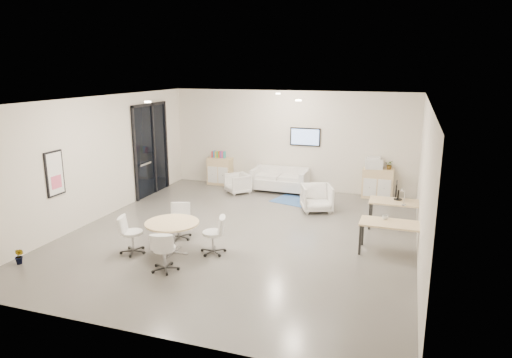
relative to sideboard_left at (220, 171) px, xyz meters
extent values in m
cube|color=#56534E|center=(2.39, -4.26, -0.86)|extent=(8.00, 9.00, 0.80)
cube|color=white|center=(2.39, -4.26, 3.14)|extent=(8.00, 9.00, 0.80)
cube|color=silver|center=(2.39, 0.64, 1.14)|extent=(8.00, 0.80, 3.20)
cube|color=silver|center=(2.39, -9.16, 1.14)|extent=(8.00, 0.80, 3.20)
cube|color=silver|center=(-2.01, -4.26, 1.14)|extent=(0.80, 9.00, 3.20)
cube|color=silver|center=(6.79, -4.26, 1.14)|extent=(0.80, 9.00, 3.20)
cube|color=black|center=(-1.57, -1.76, 0.96)|extent=(0.02, 1.90, 2.85)
cube|color=black|center=(-1.55, -1.76, 2.35)|extent=(0.06, 1.90, 0.08)
cube|color=black|center=(-1.55, -2.67, 0.96)|extent=(0.06, 0.08, 2.85)
cube|color=black|center=(-1.55, -0.85, 0.96)|extent=(0.06, 0.08, 2.85)
cube|color=black|center=(-1.55, -1.61, 0.96)|extent=(0.06, 0.07, 2.85)
cube|color=#B2B2B7|center=(-1.51, -2.21, 0.59)|extent=(0.04, 0.60, 0.05)
cube|color=black|center=(-1.58, -5.86, 1.09)|extent=(0.04, 0.54, 1.04)
cube|color=white|center=(-1.56, -5.86, 1.09)|extent=(0.01, 0.46, 0.96)
cube|color=#E15779|center=(-1.56, -5.86, 0.89)|extent=(0.01, 0.32, 0.30)
cube|color=black|center=(2.89, 0.20, 1.29)|extent=(0.98, 0.05, 0.58)
cube|color=#7F9FDC|center=(2.89, 0.18, 1.29)|extent=(0.90, 0.01, 0.50)
cylinder|color=#FFEAC6|center=(0.59, -5.26, 2.72)|extent=(0.14, 0.14, 0.03)
cylinder|color=#FFEAC6|center=(3.59, -3.76, 2.72)|extent=(0.14, 0.14, 0.03)
cylinder|color=#FFEAC6|center=(2.39, -1.26, 2.72)|extent=(0.14, 0.14, 0.03)
cube|color=#CEB77C|center=(0.00, 0.00, 0.00)|extent=(0.82, 0.41, 0.93)
cube|color=white|center=(-0.19, -0.21, -0.09)|extent=(0.35, 0.02, 0.56)
cube|color=white|center=(0.19, -0.21, -0.09)|extent=(0.35, 0.02, 0.56)
cube|color=#CEB77C|center=(5.23, 0.00, 0.00)|extent=(0.92, 0.43, 0.92)
cube|color=white|center=(5.02, -0.23, -0.09)|extent=(0.39, 0.02, 0.55)
cube|color=white|center=(5.45, -0.23, -0.09)|extent=(0.39, 0.02, 0.55)
cube|color=red|center=(-0.26, 0.00, 0.57)|extent=(0.04, 0.14, 0.22)
cube|color=#337FCC|center=(-0.20, 0.00, 0.57)|extent=(0.04, 0.14, 0.22)
cube|color=gold|center=(-0.13, 0.00, 0.57)|extent=(0.04, 0.14, 0.22)
cube|color=#4CB24C|center=(-0.07, 0.00, 0.57)|extent=(0.04, 0.14, 0.22)
cube|color=#CC6619|center=(-0.01, 0.00, 0.57)|extent=(0.04, 0.14, 0.22)
cube|color=purple|center=(0.05, 0.00, 0.57)|extent=(0.04, 0.14, 0.22)
cube|color=#E54C7F|center=(0.11, 0.00, 0.57)|extent=(0.04, 0.14, 0.22)
cube|color=teal|center=(0.17, 0.00, 0.57)|extent=(0.04, 0.14, 0.22)
cube|color=white|center=(5.09, 0.00, 0.61)|extent=(0.56, 0.49, 0.30)
cube|color=white|center=(5.09, 0.00, 0.79)|extent=(0.42, 0.37, 0.06)
cube|color=silver|center=(2.20, -0.25, -0.19)|extent=(1.77, 0.91, 0.33)
cube|color=silver|center=(2.20, 0.09, 0.14)|extent=(1.76, 0.23, 0.33)
cube|color=silver|center=(1.40, -0.25, -0.02)|extent=(0.17, 0.88, 0.66)
cube|color=silver|center=(3.01, -0.25, -0.02)|extent=(0.17, 0.88, 0.66)
cube|color=#2E508E|center=(3.06, -1.17, -0.46)|extent=(1.72, 1.37, 0.01)
imported|color=silver|center=(0.98, -0.86, -0.12)|extent=(0.92, 0.92, 0.69)
imported|color=silver|center=(3.73, -1.92, -0.05)|extent=(1.03, 1.00, 0.82)
cube|color=#CEB77C|center=(5.89, -2.68, 0.22)|extent=(1.35, 0.68, 0.04)
cube|color=black|center=(5.27, -2.97, -0.13)|extent=(0.05, 0.05, 0.66)
cube|color=black|center=(6.52, -2.97, -0.13)|extent=(0.05, 0.05, 0.66)
cube|color=black|center=(5.27, -2.39, -0.13)|extent=(0.05, 0.05, 0.66)
cube|color=black|center=(6.52, -2.39, -0.13)|extent=(0.05, 0.05, 0.66)
cube|color=#CEB77C|center=(5.83, -4.36, 0.21)|extent=(1.34, 0.69, 0.04)
cube|color=black|center=(5.21, -4.65, -0.13)|extent=(0.05, 0.05, 0.66)
cube|color=black|center=(6.45, -4.65, -0.13)|extent=(0.05, 0.05, 0.66)
cube|color=black|center=(5.21, -4.07, -0.13)|extent=(0.05, 0.05, 0.66)
cube|color=black|center=(6.45, -4.07, -0.13)|extent=(0.05, 0.05, 0.66)
cylinder|color=black|center=(5.89, -2.53, 0.25)|extent=(0.20, 0.20, 0.02)
cube|color=black|center=(5.89, -2.53, 0.37)|extent=(0.04, 0.03, 0.24)
cube|color=black|center=(5.84, -2.53, 0.52)|extent=(0.03, 0.50, 0.32)
cylinder|color=#CEB77C|center=(1.38, -5.84, 0.22)|extent=(1.15, 1.15, 0.04)
cylinder|color=#B2B2B7|center=(1.38, -5.84, -0.13)|extent=(0.10, 0.10, 0.66)
cube|color=#B2B2B7|center=(1.38, -5.84, -0.45)|extent=(0.67, 0.06, 0.03)
cube|color=#B2B2B7|center=(1.38, -5.84, -0.45)|extent=(0.06, 0.67, 0.03)
imported|color=#3F7F3F|center=(5.55, 0.00, 0.57)|extent=(0.30, 0.32, 0.21)
imported|color=#3F7F3F|center=(-1.30, -7.37, -0.39)|extent=(0.22, 0.36, 0.15)
imported|color=white|center=(5.68, -4.19, 0.30)|extent=(0.13, 0.11, 0.12)
camera|label=1|loc=(6.04, -14.00, 3.45)|focal=32.00mm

